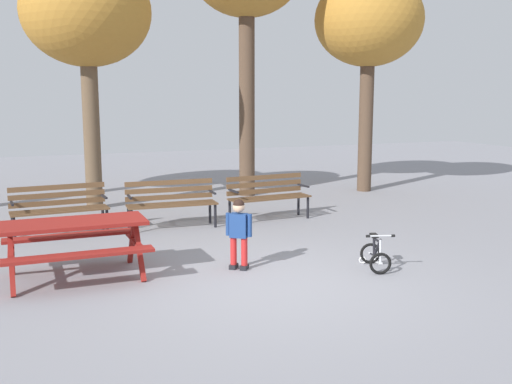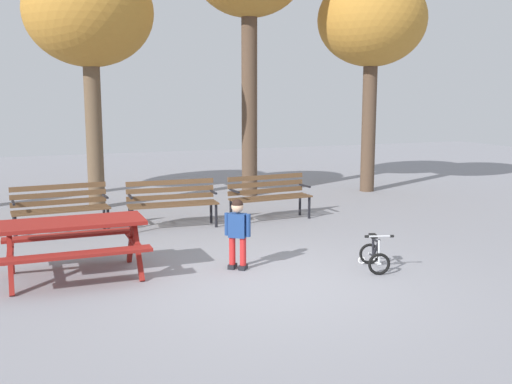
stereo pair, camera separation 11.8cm
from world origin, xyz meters
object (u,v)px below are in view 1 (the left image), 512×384
at_px(picnic_table, 75,234).
at_px(park_bench_left, 171,200).
at_px(child_standing, 239,229).
at_px(kids_bicycle, 375,255).
at_px(park_bench_right, 268,193).
at_px(park_bench_far_left, 59,205).

height_order(picnic_table, park_bench_left, park_bench_left).
height_order(park_bench_left, child_standing, child_standing).
bearing_deg(kids_bicycle, park_bench_right, 91.51).
xyz_separation_m(park_bench_left, park_bench_right, (1.89, 0.00, 0.00)).
bearing_deg(child_standing, park_bench_left, 94.61).
xyz_separation_m(park_bench_far_left, child_standing, (2.14, -3.06, 0.06)).
relative_size(picnic_table, park_bench_right, 1.11).
xyz_separation_m(park_bench_left, kids_bicycle, (1.98, -3.59, -0.31)).
distance_m(child_standing, kids_bicycle, 1.92).
bearing_deg(picnic_table, kids_bicycle, -15.83).
xyz_separation_m(park_bench_right, child_standing, (-1.66, -2.89, 0.06)).
distance_m(picnic_table, park_bench_far_left, 2.66).
relative_size(park_bench_left, child_standing, 1.65).
distance_m(picnic_table, park_bench_right, 4.52).
bearing_deg(picnic_table, park_bench_right, 33.37).
xyz_separation_m(picnic_table, child_standing, (2.12, -0.40, -0.02)).
bearing_deg(park_bench_left, picnic_table, -127.20).
bearing_deg(park_bench_far_left, kids_bicycle, -43.96).
distance_m(park_bench_far_left, park_bench_right, 3.80).
bearing_deg(picnic_table, park_bench_far_left, 90.47).
bearing_deg(park_bench_right, kids_bicycle, -88.49).
bearing_deg(park_bench_left, child_standing, -85.39).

